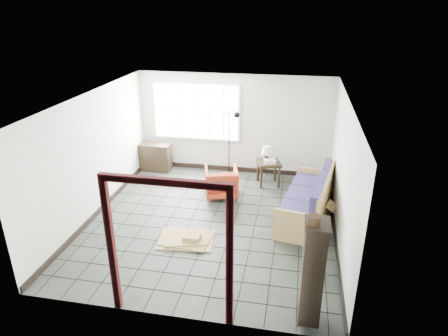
% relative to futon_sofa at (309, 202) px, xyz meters
% --- Properties ---
extents(ground, '(5.50, 5.50, 0.00)m').
position_rel_futon_sofa_xyz_m(ground, '(-1.97, -0.56, -0.36)').
color(ground, black).
rests_on(ground, ground).
extents(room_shell, '(5.02, 5.52, 2.61)m').
position_rel_futon_sofa_xyz_m(room_shell, '(-1.97, -0.53, 1.32)').
color(room_shell, '#B0B6AF').
rests_on(room_shell, ground).
extents(window_panel, '(2.32, 0.08, 1.52)m').
position_rel_futon_sofa_xyz_m(window_panel, '(-2.97, 2.14, 1.24)').
color(window_panel, silver).
rests_on(window_panel, ground).
extents(doorway_trim, '(1.80, 0.08, 2.20)m').
position_rel_futon_sofa_xyz_m(doorway_trim, '(-1.97, -3.26, 1.02)').
color(doorway_trim, '#3B0D10').
rests_on(doorway_trim, ground).
extents(futon_sofa, '(1.23, 2.36, 1.00)m').
position_rel_futon_sofa_xyz_m(futon_sofa, '(0.00, 0.00, 0.00)').
color(futon_sofa, olive).
rests_on(futon_sofa, ground).
extents(armchair, '(0.90, 0.86, 0.76)m').
position_rel_futon_sofa_xyz_m(armchair, '(-2.02, 0.68, 0.02)').
color(armchair, maroon).
rests_on(armchair, ground).
extents(side_table, '(0.68, 0.68, 0.60)m').
position_rel_futon_sofa_xyz_m(side_table, '(-0.98, 1.50, 0.14)').
color(side_table, black).
rests_on(side_table, ground).
extents(table_lamp, '(0.33, 0.33, 0.39)m').
position_rel_futon_sofa_xyz_m(table_lamp, '(-1.06, 1.52, 0.51)').
color(table_lamp, black).
rests_on(table_lamp, side_table).
extents(projector, '(0.32, 0.28, 0.10)m').
position_rel_futon_sofa_xyz_m(projector, '(-0.96, 1.42, 0.29)').
color(projector, silver).
rests_on(projector, side_table).
extents(floor_lamp, '(0.49, 0.46, 1.86)m').
position_rel_futon_sofa_xyz_m(floor_lamp, '(-1.94, 1.75, 0.63)').
color(floor_lamp, black).
rests_on(floor_lamp, ground).
extents(console_shelf, '(0.96, 0.39, 0.74)m').
position_rel_futon_sofa_xyz_m(console_shelf, '(-4.12, 1.84, 0.01)').
color(console_shelf, black).
rests_on(console_shelf, ground).
extents(tall_shelf, '(0.34, 0.43, 1.59)m').
position_rel_futon_sofa_xyz_m(tall_shelf, '(-0.01, -2.96, 0.45)').
color(tall_shelf, black).
rests_on(tall_shelf, ground).
extents(pot, '(0.17, 0.17, 0.13)m').
position_rel_futon_sofa_xyz_m(pot, '(-0.06, -3.02, 1.30)').
color(pot, black).
rests_on(pot, tall_shelf).
extents(open_box, '(0.80, 0.55, 0.41)m').
position_rel_futon_sofa_xyz_m(open_box, '(0.18, 0.01, -0.21)').
color(open_box, olive).
rests_on(open_box, ground).
extents(cardboard_pile, '(1.12, 0.85, 0.15)m').
position_rel_futon_sofa_xyz_m(cardboard_pile, '(-2.29, -1.35, -0.32)').
color(cardboard_pile, olive).
rests_on(cardboard_pile, ground).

